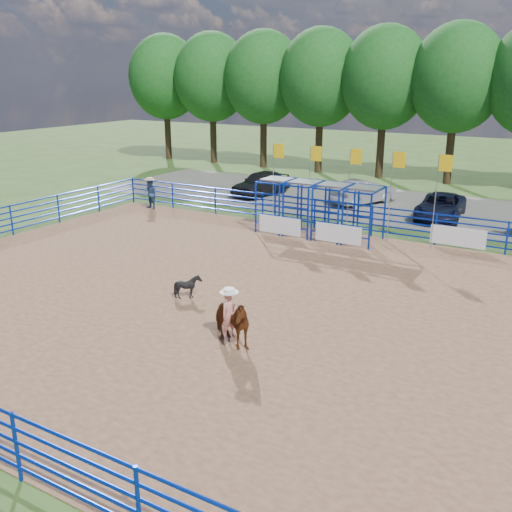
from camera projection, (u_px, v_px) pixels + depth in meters
name	position (u px, v px, depth m)	size (l,w,h in m)	color
ground	(271.00, 306.00, 19.18)	(120.00, 120.00, 0.00)	#426327
arena_dirt	(271.00, 306.00, 19.18)	(30.00, 20.00, 0.02)	#8C6346
gravel_strip	(411.00, 208.00, 33.18)	(40.00, 10.00, 0.01)	gray
horse_and_rider	(229.00, 317.00, 16.14)	(1.95, 1.38, 2.43)	brown
calf	(188.00, 287.00, 19.67)	(0.69, 0.77, 0.85)	black
spectator_cowboy	(150.00, 194.00, 32.64)	(0.96, 0.81, 1.78)	navy
car_a	(261.00, 183.00, 36.53)	(1.83, 4.54, 1.55)	black
car_b	(364.00, 192.00, 34.06)	(1.51, 4.34, 1.43)	gray
car_c	(441.00, 206.00, 30.53)	(2.21, 4.79, 1.33)	black
perimeter_fence	(271.00, 285.00, 18.96)	(30.10, 20.10, 1.50)	#0829B0
chute_assembly	(326.00, 211.00, 26.99)	(19.32, 2.41, 4.20)	#0829B0
treeline	(458.00, 73.00, 38.30)	(56.40, 6.40, 11.24)	#3F2B19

